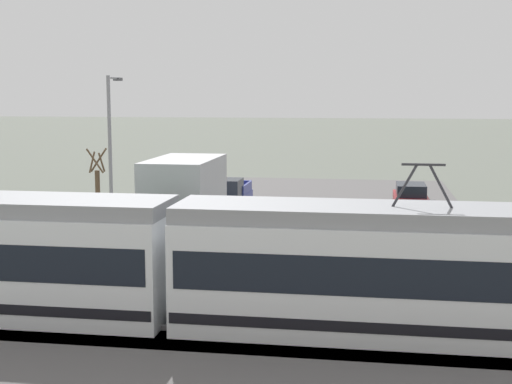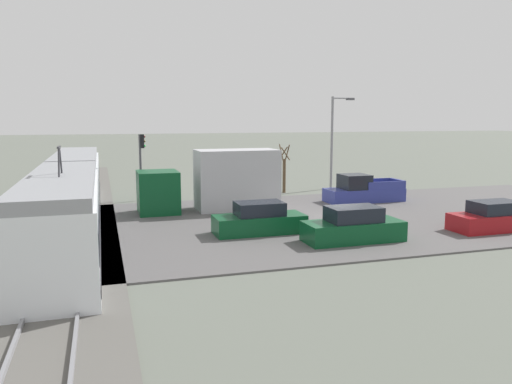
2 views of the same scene
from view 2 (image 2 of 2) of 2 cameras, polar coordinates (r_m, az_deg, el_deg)
name	(u,v)px [view 2 (image 2 of 2)]	position (r m, az deg, el deg)	size (l,w,h in m)	color
ground_plane	(332,219)	(28.89, 8.70, -3.04)	(320.00, 320.00, 0.00)	#60665B
road_surface	(332,218)	(28.88, 8.70, -2.96)	(16.70, 41.15, 0.08)	#565454
rail_bed	(71,235)	(26.08, -20.36, -4.62)	(68.88, 4.40, 0.22)	#5B5954
light_rail_tram	(72,195)	(27.87, -20.32, -0.28)	(26.16, 2.79, 4.54)	white
box_truck	(218,182)	(30.80, -4.33, 1.11)	(2.55, 8.54, 3.69)	#0C4723
pickup_truck	(363,191)	(34.63, 12.08, 0.10)	(1.95, 5.34, 1.87)	navy
sedan_car_0	(495,218)	(28.02, 25.61, -2.70)	(1.78, 4.58, 1.48)	maroon
sedan_car_1	(259,220)	(24.61, 0.39, -3.24)	(1.78, 4.49, 1.55)	#0C4723
sedan_car_2	(353,227)	(23.45, 11.05, -3.93)	(1.80, 4.61, 1.61)	#0C4723
traffic_light_pole	(141,157)	(35.40, -12.96, 3.88)	(0.28, 0.47, 4.60)	#47474C
street_tree	(284,171)	(38.30, 3.24, 2.43)	(0.90, 0.75, 3.73)	brown
street_lamp_near_crossing	(334,135)	(40.86, 8.95, 6.40)	(0.36, 1.95, 7.40)	gray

